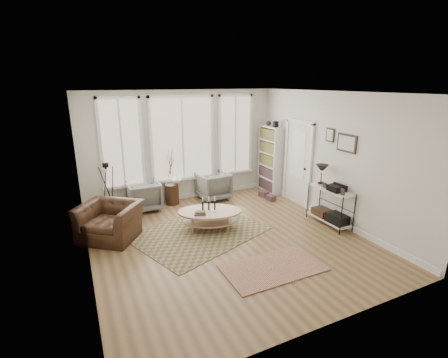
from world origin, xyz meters
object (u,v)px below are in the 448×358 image
accent_chair (110,221)px  armchair_left (144,196)px  side_table (171,177)px  armchair_right (213,186)px  coffee_table (210,215)px  bookcase (270,159)px  low_shelf (330,203)px

accent_chair → armchair_left: bearing=89.6°
side_table → accent_chair: side_table is taller
armchair_right → side_table: (-1.14, 0.10, 0.36)m
coffee_table → bookcase: bearing=32.1°
coffee_table → armchair_right: size_ratio=1.94×
low_shelf → armchair_left: (-3.55, 2.65, -0.15)m
armchair_left → armchair_right: bearing=179.9°
bookcase → accent_chair: 4.75m
armchair_right → accent_chair: armchair_right is taller
coffee_table → accent_chair: (-2.00, 0.49, 0.03)m
bookcase → armchair_right: size_ratio=2.55×
armchair_left → armchair_right: (1.88, -0.01, 0.01)m
low_shelf → armchair_left: bearing=143.3°
low_shelf → armchair_right: 3.14m
coffee_table → side_table: bearing=98.9°
coffee_table → side_table: size_ratio=1.04×
coffee_table → armchair_right: bearing=64.1°
coffee_table → side_table: (-0.29, 1.84, 0.39)m
armchair_left → armchair_right: armchair_right is taller
side_table → low_shelf: bearing=-44.3°
side_table → accent_chair: size_ratio=1.34×
low_shelf → armchair_left: size_ratio=1.65×
bookcase → coffee_table: size_ratio=1.31×
low_shelf → armchair_right: bearing=122.3°
armchair_left → armchair_right: 1.88m
bookcase → side_table: bearing=175.5°
coffee_table → accent_chair: accent_chair is taller
accent_chair → low_shelf: bearing=19.8°
armchair_left → side_table: (0.74, 0.09, 0.36)m
coffee_table → side_table: 1.91m
coffee_table → armchair_left: 2.04m
coffee_table → low_shelf: bearing=-19.7°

